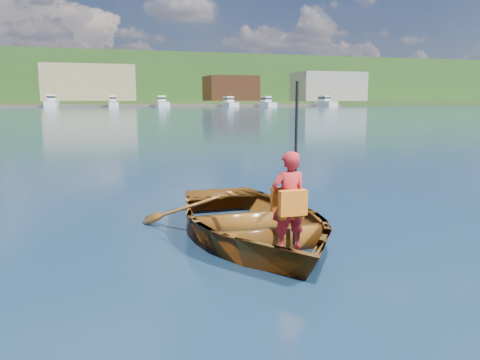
# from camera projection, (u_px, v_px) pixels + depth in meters

# --- Properties ---
(ground) EXTENTS (600.00, 600.00, 0.00)m
(ground) POSITION_uv_depth(u_px,v_px,m) (228.00, 246.00, 6.12)
(ground) COLOR #172748
(ground) RESTS_ON ground
(rowboat) EXTENTS (2.88, 3.96, 0.80)m
(rowboat) POSITION_uv_depth(u_px,v_px,m) (252.00, 220.00, 6.45)
(rowboat) COLOR brown
(rowboat) RESTS_ON ground
(child_paddler) EXTENTS (0.44, 0.35, 2.01)m
(child_paddler) POSITION_uv_depth(u_px,v_px,m) (289.00, 201.00, 5.57)
(child_paddler) COLOR red
(child_paddler) RESTS_ON ground
(shoreline) EXTENTS (400.00, 140.00, 22.00)m
(shoreline) POSITION_uv_depth(u_px,v_px,m) (103.00, 84.00, 228.21)
(shoreline) COLOR #2C4C1D
(shoreline) RESTS_ON ground
(dock) EXTENTS (160.05, 6.99, 0.80)m
(dock) POSITION_uv_depth(u_px,v_px,m) (112.00, 106.00, 146.57)
(dock) COLOR brown
(dock) RESTS_ON ground
(waterfront_buildings) EXTENTS (202.00, 16.00, 14.00)m
(waterfront_buildings) POSITION_uv_depth(u_px,v_px,m) (81.00, 84.00, 158.75)
(waterfront_buildings) COLOR brown
(waterfront_buildings) RESTS_ON ground
(marina_yachts) EXTENTS (144.49, 12.95, 4.23)m
(marina_yachts) POSITION_uv_depth(u_px,v_px,m) (113.00, 103.00, 142.03)
(marina_yachts) COLOR white
(marina_yachts) RESTS_ON ground
(hillside_trees) EXTENTS (320.88, 90.00, 25.63)m
(hillside_trees) POSITION_uv_depth(u_px,v_px,m) (65.00, 66.00, 227.26)
(hillside_trees) COLOR #382314
(hillside_trees) RESTS_ON ground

